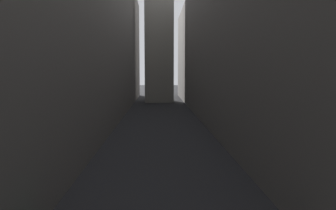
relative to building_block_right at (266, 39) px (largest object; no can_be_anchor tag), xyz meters
name	(u,v)px	position (x,y,z in m)	size (l,w,h in m)	color
ground_plane	(161,127)	(-13.29, -2.00, -10.87)	(264.00, 264.00, 0.00)	#232326
building_block_left	(68,24)	(-24.70, 0.00, 1.70)	(11.82, 108.00, 25.13)	slate
building_block_right	(266,39)	(0.00, 0.00, 0.00)	(15.58, 108.00, 21.73)	slate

